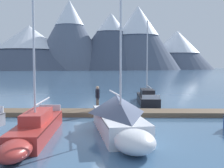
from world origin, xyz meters
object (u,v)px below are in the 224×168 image
object	(u,v)px
sailboat_mid_dock_port	(35,129)
person_on_dock	(97,96)
sailboat_far_berth	(147,97)
sailboat_mid_dock_starboard	(119,117)

from	to	relation	value
sailboat_mid_dock_port	person_on_dock	distance (m)	6.97
sailboat_mid_dock_port	sailboat_far_berth	xyz separation A→B (m)	(7.02, 12.59, -0.01)
sailboat_far_berth	sailboat_mid_dock_starboard	bearing A→B (deg)	-104.95
sailboat_mid_dock_port	sailboat_far_berth	world-z (taller)	sailboat_mid_dock_port
sailboat_mid_dock_port	sailboat_mid_dock_starboard	world-z (taller)	sailboat_mid_dock_starboard
sailboat_mid_dock_starboard	sailboat_far_berth	size ratio (longest dim) A/B	1.21
sailboat_mid_dock_port	person_on_dock	size ratio (longest dim) A/B	4.80
sailboat_far_berth	person_on_dock	distance (m)	7.61
sailboat_far_berth	person_on_dock	world-z (taller)	sailboat_far_berth
sailboat_mid_dock_port	person_on_dock	xyz separation A→B (m)	(2.67, 6.39, 0.76)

